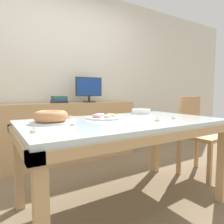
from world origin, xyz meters
TOP-DOWN VIEW (x-y plane):
  - ground_plane at (0.00, 0.00)m, footprint 12.00×12.00m
  - wall_back at (0.00, 1.69)m, footprint 8.00×0.10m
  - dining_table at (0.00, 0.00)m, footprint 1.69×0.97m
  - chair at (1.16, 0.10)m, footprint 0.45×0.45m
  - sideboard at (0.00, 1.39)m, footprint 2.03×0.44m
  - computer_monitor at (0.33, 1.39)m, footprint 0.42×0.20m
  - book_stack at (-0.13, 1.39)m, footprint 0.23×0.20m
  - cake_chocolate_round at (-0.58, 0.14)m, footprint 0.31×0.31m
  - pastry_platter at (-0.10, 0.17)m, footprint 0.31×0.31m
  - plate_stack at (0.47, 0.33)m, footprint 0.21×0.21m
  - tealight_left_edge at (-0.48, -0.06)m, footprint 0.04×0.04m
  - tealight_right_edge at (-0.76, -0.18)m, footprint 0.04×0.04m
  - tealight_centre at (0.18, -0.21)m, footprint 0.04×0.04m
  - tealight_near_front at (-0.34, 0.35)m, footprint 0.04×0.04m
  - tealight_near_cakes at (0.41, -0.18)m, footprint 0.04×0.04m

SIDE VIEW (x-z plane):
  - ground_plane at x=0.00m, z-range 0.00..0.00m
  - sideboard at x=0.00m, z-range 0.00..0.84m
  - chair at x=1.16m, z-range 0.05..0.99m
  - dining_table at x=0.00m, z-range 0.29..1.05m
  - tealight_left_edge at x=-0.48m, z-range 0.75..0.78m
  - tealight_right_edge at x=-0.76m, z-range 0.75..0.78m
  - tealight_centre at x=0.18m, z-range 0.75..0.78m
  - tealight_near_front at x=-0.34m, z-range 0.75..0.78m
  - tealight_near_cakes at x=0.41m, z-range 0.75..0.78m
  - pastry_platter at x=-0.10m, z-range 0.75..0.79m
  - plate_stack at x=0.47m, z-range 0.75..0.80m
  - cake_chocolate_round at x=-0.58m, z-range 0.75..0.84m
  - book_stack at x=-0.13m, z-range 0.84..0.94m
  - computer_monitor at x=0.33m, z-range 0.85..1.22m
  - wall_back at x=0.00m, z-range 0.00..2.60m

